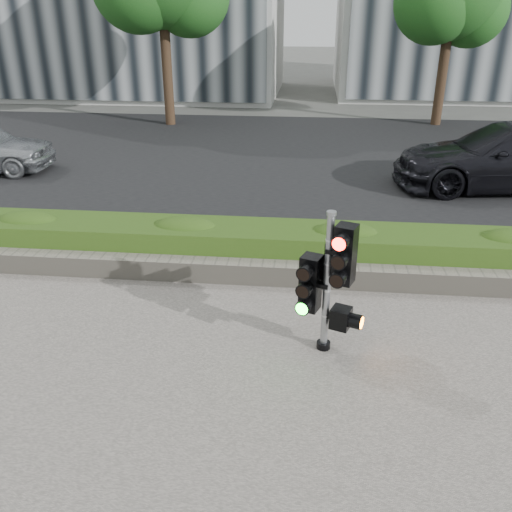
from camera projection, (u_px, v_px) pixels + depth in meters
name	position (u px, v px, depth m)	size (l,w,h in m)	color
ground	(235.00, 350.00, 7.05)	(120.00, 120.00, 0.00)	#51514C
sidewalk	(195.00, 511.00, 4.78)	(16.00, 11.00, 0.03)	#9E9389
road	(282.00, 157.00, 16.08)	(60.00, 13.00, 0.02)	black
curb	(259.00, 248.00, 9.87)	(60.00, 0.25, 0.12)	gray
stone_wall	(251.00, 272.00, 8.68)	(12.00, 0.32, 0.34)	gray
hedge	(255.00, 246.00, 9.20)	(12.00, 1.00, 0.68)	#548027
traffic_signal	(330.00, 276.00, 6.62)	(0.70, 0.58, 1.88)	black
car_dark	(508.00, 156.00, 13.01)	(2.18, 5.37, 1.56)	black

